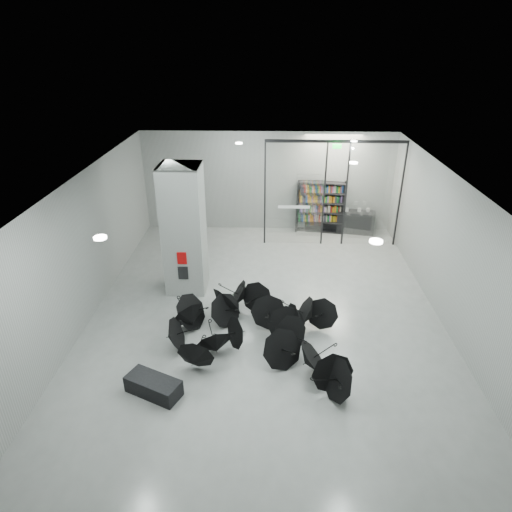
{
  "coord_description": "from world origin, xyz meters",
  "views": [
    {
      "loc": [
        0.08,
        -10.28,
        7.27
      ],
      "look_at": [
        -0.3,
        1.5,
        1.4
      ],
      "focal_mm": 31.11,
      "sensor_mm": 36.0,
      "label": 1
    }
  ],
  "objects_px": {
    "umbrella_cluster": "(258,331)",
    "shop_counter": "(356,222)",
    "column": "(184,230)",
    "bench": "(154,386)",
    "bookshelf": "(320,207)"
  },
  "relations": [
    {
      "from": "bench",
      "to": "bookshelf",
      "type": "distance_m",
      "value": 10.59
    },
    {
      "from": "bookshelf",
      "to": "shop_counter",
      "type": "xyz_separation_m",
      "value": [
        1.47,
        -0.08,
        -0.6
      ]
    },
    {
      "from": "column",
      "to": "bench",
      "type": "relative_size",
      "value": 3.16
    },
    {
      "from": "umbrella_cluster",
      "to": "column",
      "type": "bearing_deg",
      "value": 130.15
    },
    {
      "from": "bench",
      "to": "umbrella_cluster",
      "type": "bearing_deg",
      "value": 66.01
    },
    {
      "from": "column",
      "to": "umbrella_cluster",
      "type": "relative_size",
      "value": 0.76
    },
    {
      "from": "shop_counter",
      "to": "umbrella_cluster",
      "type": "height_order",
      "value": "umbrella_cluster"
    },
    {
      "from": "bookshelf",
      "to": "shop_counter",
      "type": "distance_m",
      "value": 1.59
    },
    {
      "from": "bench",
      "to": "shop_counter",
      "type": "xyz_separation_m",
      "value": [
        6.08,
        9.42,
        0.25
      ]
    },
    {
      "from": "umbrella_cluster",
      "to": "shop_counter",
      "type": "bearing_deg",
      "value": 62.95
    },
    {
      "from": "umbrella_cluster",
      "to": "bench",
      "type": "bearing_deg",
      "value": -138.92
    },
    {
      "from": "column",
      "to": "bench",
      "type": "bearing_deg",
      "value": -89.65
    },
    {
      "from": "bookshelf",
      "to": "umbrella_cluster",
      "type": "height_order",
      "value": "bookshelf"
    },
    {
      "from": "column",
      "to": "bench",
      "type": "distance_m",
      "value": 5.07
    },
    {
      "from": "bench",
      "to": "shop_counter",
      "type": "bearing_deg",
      "value": 82.09
    }
  ]
}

